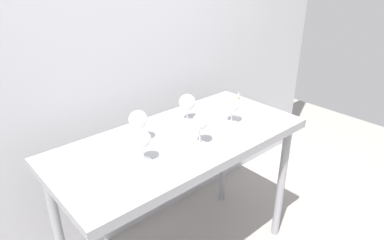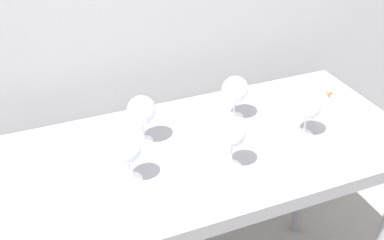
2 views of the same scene
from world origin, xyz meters
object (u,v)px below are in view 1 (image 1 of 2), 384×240
Objects in this scene: wine_glass_far_left at (138,120)px; decanter_funnel at (238,105)px; wine_glass_far_right at (187,103)px; tasting_sheet_upper at (108,155)px; wine_glass_near_center at (200,123)px; wine_glass_near_left at (142,140)px; wine_glass_near_right at (232,105)px.

wine_glass_far_left is 0.69m from decanter_funnel.
wine_glass_far_right is 0.35m from wine_glass_far_left.
tasting_sheet_upper is at bearing -175.48° from wine_glass_far_left.
tasting_sheet_upper is at bearing -176.05° from wine_glass_far_right.
decanter_funnel is (0.47, 0.15, -0.08)m from wine_glass_near_center.
wine_glass_far_right is 0.49m from wine_glass_near_left.
wine_glass_near_right is at bearing -47.12° from wine_glass_far_right.
wine_glass_near_center is at bearing -47.37° from wine_glass_far_left.
wine_glass_near_center reaches higher than wine_glass_far_right.
tasting_sheet_upper is (-0.54, -0.04, -0.11)m from wine_glass_far_right.
wine_glass_near_left is 0.31m from wine_glass_near_center.
wine_glass_far_right is 0.26m from wine_glass_near_right.
wine_glass_near_left is at bearing -118.19° from wine_glass_far_left.
wine_glass_near_left is at bearing 170.18° from wine_glass_near_center.
wine_glass_near_right is (0.18, -0.19, -0.00)m from wine_glass_far_right.
wine_glass_far_right is 0.56m from tasting_sheet_upper.
wine_glass_near_left is at bearing -178.96° from wine_glass_near_right.
wine_glass_far_left is 0.71× the size of tasting_sheet_upper.
wine_glass_far_right is at bearing 24.26° from wine_glass_near_left.
wine_glass_near_left and wine_glass_near_right have the same top height.
wine_glass_far_left is at bearing 132.63° from wine_glass_near_center.
wine_glass_near_left is at bearing -90.00° from tasting_sheet_upper.
tasting_sheet_upper is (-0.10, 0.16, -0.11)m from wine_glass_near_left.
decanter_funnel is at bearing -6.58° from wine_glass_far_left.
wine_glass_near_left reaches higher than decanter_funnel.
wine_glass_near_center is 0.69× the size of tasting_sheet_upper.
decanter_funnel is at bearing 18.18° from wine_glass_near_center.
wine_glass_near_left is 0.20m from wine_glass_far_left.
wine_glass_near_left is at bearing -172.67° from decanter_funnel.
decanter_funnel is (0.88, -0.06, 0.04)m from tasting_sheet_upper.
wine_glass_near_center is 0.97× the size of wine_glass_far_left.
wine_glass_near_left is at bearing -155.74° from wine_glass_far_right.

